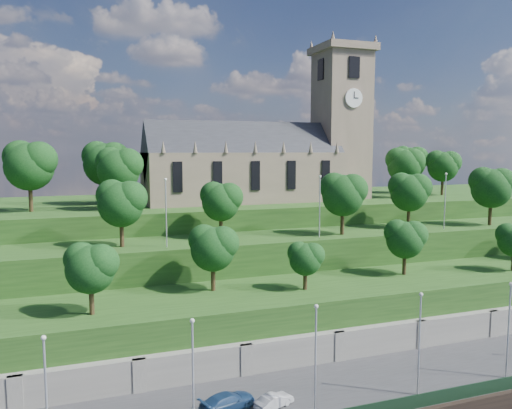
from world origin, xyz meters
name	(u,v)px	position (x,y,z in m)	size (l,w,h in m)	color
promenade	(411,384)	(0.00, 6.00, 1.00)	(160.00, 12.00, 2.00)	#2D2D30
fence	(451,394)	(0.00, 0.60, 2.60)	(160.00, 0.10, 1.20)	black
retaining_wall	(377,346)	(0.00, 11.97, 2.50)	(160.00, 2.10, 5.00)	slate
embankment_lower	(349,315)	(0.00, 18.00, 4.00)	(160.00, 12.00, 8.00)	#1D4015
embankment_upper	(309,276)	(0.00, 29.00, 6.00)	(160.00, 10.00, 12.00)	#1D4015
hilltop	(258,240)	(0.00, 50.00, 7.50)	(160.00, 32.00, 15.00)	#1D4015
church	(271,155)	(0.79, 45.98, 22.52)	(38.60, 12.35, 27.60)	#6F5E4D
trees_lower	(348,244)	(-0.21, 18.21, 12.53)	(65.31, 8.75, 7.32)	black
trees_upper	(347,192)	(5.13, 28.02, 17.61)	(60.55, 8.44, 8.87)	black
trees_hilltop	(254,163)	(-2.58, 44.53, 21.27)	(76.99, 16.04, 9.79)	black
lamp_posts_promenade	(419,337)	(-2.00, 2.50, 7.25)	(60.36, 0.36, 9.25)	#B2B2B7
lamp_posts_upper	(320,202)	(0.00, 26.00, 16.70)	(40.36, 0.36, 8.18)	#B2B2B7
car_middle	(274,401)	(-14.71, 4.68, 2.58)	(1.23, 3.54, 1.17)	#A5A5AA
car_right	(228,401)	(-18.47, 5.61, 2.72)	(2.02, 4.96, 1.44)	navy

